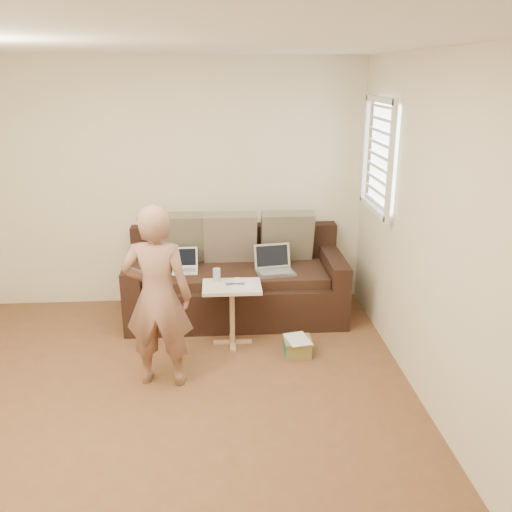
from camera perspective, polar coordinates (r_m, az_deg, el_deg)
The scene contains 18 objects.
floor at distance 4.30m, azimuth -9.78°, elevation -16.25°, with size 4.50×4.50×0.00m, color brown.
ceiling at distance 3.54m, azimuth -12.23°, elevation 20.83°, with size 4.50×4.50×0.00m, color white.
wall_back at distance 5.89m, azimuth -8.43°, elevation 7.28°, with size 4.00×4.00×0.00m, color beige.
wall_front at distance 1.76m, azimuth -19.69°, elevation -23.02°, with size 4.00×4.00×0.00m, color beige.
wall_right at distance 4.00m, azimuth 18.87°, elevation 1.04°, with size 4.50×4.50×0.00m, color beige.
window_blinds at distance 5.28m, azimuth 12.67°, elevation 10.13°, with size 0.12×0.88×1.08m, color white, non-canonical shape.
sofa at distance 5.66m, azimuth -2.08°, elevation -2.24°, with size 2.20×0.95×0.85m, color black, non-canonical shape.
pillow_left at distance 5.78m, azimuth -8.16°, elevation 1.86°, with size 0.55×0.14×0.55m, color brown, non-canonical shape.
pillow_mid at distance 5.74m, azimuth -2.70°, elevation 1.90°, with size 0.55×0.14×0.55m, color #6A5C4C, non-canonical shape.
pillow_right at distance 5.80m, azimuth 3.24°, elevation 2.07°, with size 0.55×0.14×0.55m, color brown, non-canonical shape.
laptop_silver at distance 5.50m, azimuth 2.05°, elevation -1.80°, with size 0.37×0.27×0.25m, color #B7BABC, non-canonical shape.
laptop_white at distance 5.59m, azimuth -7.65°, elevation -1.62°, with size 0.31×0.22×0.22m, color white, non-canonical shape.
person at distance 4.40m, azimuth -10.19°, elevation -4.21°, with size 0.55×0.37×1.51m, color brown.
side_table at distance 5.13m, azimuth -2.49°, elevation -6.10°, with size 0.54×0.37×0.59m, color silver, non-canonical shape.
drinking_glass at distance 5.10m, azimuth -4.10°, elevation -1.96°, with size 0.07×0.07×0.12m, color silver, non-canonical shape.
scissors at distance 5.02m, azimuth -2.18°, elevation -2.91°, with size 0.18×0.10×0.02m, color silver, non-canonical shape.
paper_on_table at distance 5.04m, azimuth -1.25°, elevation -2.89°, with size 0.21×0.30×0.00m, color white, non-canonical shape.
striped_box at distance 5.04m, azimuth 4.34°, elevation -9.38°, with size 0.25×0.25×0.16m, color orange, non-canonical shape.
Camera 1 is at (0.46, -3.51, 2.44)m, focal length 38.47 mm.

